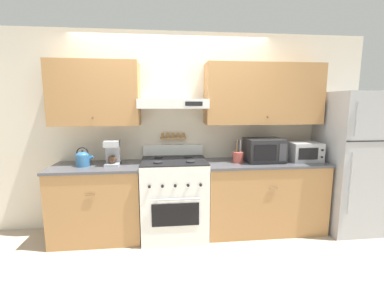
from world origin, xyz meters
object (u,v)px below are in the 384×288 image
(stove_range, at_px, (174,197))
(microwave, at_px, (264,150))
(refrigerator, at_px, (352,162))
(coffee_maker, at_px, (113,153))
(tea_kettle, at_px, (83,158))
(toaster_oven, at_px, (304,152))
(utensil_crock, at_px, (238,157))

(stove_range, height_order, microwave, microwave)
(refrigerator, xyz_separation_m, coffee_maker, (-3.05, 0.07, 0.17))
(refrigerator, distance_m, microwave, 1.19)
(coffee_maker, bearing_deg, tea_kettle, -175.69)
(stove_range, relative_size, refrigerator, 0.62)
(tea_kettle, distance_m, toaster_oven, 2.75)
(utensil_crock, relative_size, toaster_oven, 0.74)
(microwave, bearing_deg, tea_kettle, -179.54)
(stove_range, xyz_separation_m, microwave, (1.15, 0.03, 0.57))
(coffee_maker, relative_size, utensil_crock, 1.04)
(refrigerator, height_order, coffee_maker, refrigerator)
(stove_range, relative_size, utensil_crock, 3.85)
(refrigerator, relative_size, coffee_maker, 5.98)
(stove_range, height_order, toaster_oven, toaster_oven)
(stove_range, distance_m, microwave, 1.28)
(microwave, relative_size, utensil_crock, 1.60)
(coffee_maker, relative_size, toaster_oven, 0.77)
(refrigerator, height_order, toaster_oven, refrigerator)
(stove_range, distance_m, tea_kettle, 1.19)
(tea_kettle, height_order, coffee_maker, coffee_maker)
(microwave, bearing_deg, refrigerator, -3.06)
(refrigerator, relative_size, tea_kettle, 7.86)
(coffee_maker, distance_m, microwave, 1.88)
(coffee_maker, xyz_separation_m, toaster_oven, (2.41, -0.03, -0.03))
(utensil_crock, bearing_deg, coffee_maker, 179.05)
(refrigerator, height_order, utensil_crock, refrigerator)
(refrigerator, relative_size, toaster_oven, 4.62)
(tea_kettle, distance_m, utensil_crock, 1.88)
(tea_kettle, distance_m, microwave, 2.22)
(coffee_maker, bearing_deg, stove_range, -2.99)
(utensil_crock, distance_m, toaster_oven, 0.88)
(microwave, xyz_separation_m, utensil_crock, (-0.34, -0.02, -0.08))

